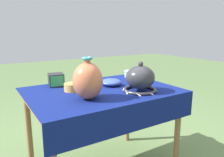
{
  "coord_description": "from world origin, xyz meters",
  "views": [
    {
      "loc": [
        -0.77,
        -1.39,
        1.13
      ],
      "look_at": [
        0.01,
        -0.13,
        0.8
      ],
      "focal_mm": 35.0,
      "sensor_mm": 36.0,
      "label": 1
    }
  ],
  "objects": [
    {
      "name": "bowl_shallow_cobalt",
      "position": [
        0.12,
        0.06,
        0.72
      ],
      "size": [
        0.17,
        0.17,
        0.06
      ],
      "primitive_type": "ellipsoid",
      "color": "#3851A8",
      "rests_on": "display_table"
    },
    {
      "name": "pot_squat_ochre",
      "position": [
        -0.2,
        0.08,
        0.73
      ],
      "size": [
        0.13,
        0.13,
        0.06
      ],
      "primitive_type": "cylinder",
      "color": "gold",
      "rests_on": "display_table"
    },
    {
      "name": "vase_tall_bulbous",
      "position": [
        -0.19,
        -0.16,
        0.82
      ],
      "size": [
        0.19,
        0.19,
        0.27
      ],
      "color": "#BC6642",
      "rests_on": "display_table"
    },
    {
      "name": "display_table",
      "position": [
        0.0,
        -0.01,
        0.63
      ],
      "size": [
        1.09,
        0.78,
        0.7
      ],
      "color": "olive",
      "rests_on": "ground_plane"
    },
    {
      "name": "pot_squat_rose",
      "position": [
        0.07,
        0.25,
        0.73
      ],
      "size": [
        0.11,
        0.11,
        0.07
      ],
      "primitive_type": "cylinder",
      "color": "#D19399",
      "rests_on": "display_table"
    },
    {
      "name": "vase_dome_bell",
      "position": [
        0.21,
        -0.19,
        0.79
      ],
      "size": [
        0.25,
        0.25,
        0.22
      ],
      "color": "#2D2D33",
      "rests_on": "display_table"
    },
    {
      "name": "mosaic_tile_box",
      "position": [
        -0.25,
        0.29,
        0.75
      ],
      "size": [
        0.13,
        0.14,
        0.1
      ],
      "rotation": [
        0.0,
        0.0,
        -0.16
      ],
      "color": "#232328",
      "rests_on": "display_table"
    },
    {
      "name": "cup_wide_celadon",
      "position": [
        0.45,
        0.25,
        0.73
      ],
      "size": [
        0.12,
        0.12,
        0.07
      ],
      "color": "#A8CCB7",
      "rests_on": "display_table"
    }
  ]
}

